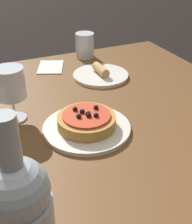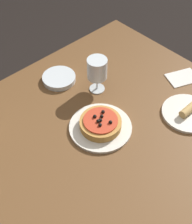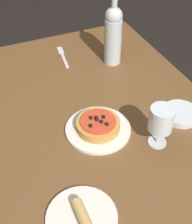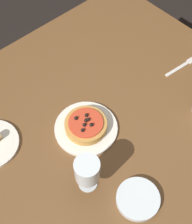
% 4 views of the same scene
% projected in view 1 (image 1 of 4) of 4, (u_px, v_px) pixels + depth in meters
% --- Properties ---
extents(dining_table, '(1.35, 1.09, 0.77)m').
position_uv_depth(dining_table, '(112.00, 166.00, 0.86)').
color(dining_table, brown).
rests_on(dining_table, ground_plane).
extents(dinner_plate, '(0.24, 0.24, 0.01)m').
position_uv_depth(dinner_plate, '(87.00, 128.00, 0.86)').
color(dinner_plate, silver).
rests_on(dinner_plate, dining_table).
extents(pizza, '(0.16, 0.16, 0.05)m').
position_uv_depth(pizza, '(87.00, 120.00, 0.85)').
color(pizza, '#BC843D').
rests_on(pizza, dinner_plate).
extents(wine_glass, '(0.08, 0.08, 0.16)m').
position_uv_depth(wine_glass, '(10.00, 85.00, 0.86)').
color(wine_glass, silver).
rests_on(wine_glass, dining_table).
extents(water_cup, '(0.08, 0.08, 0.10)m').
position_uv_depth(water_cup, '(85.00, 45.00, 1.33)').
color(water_cup, silver).
rests_on(water_cup, dining_table).
extents(side_plate, '(0.21, 0.21, 0.04)m').
position_uv_depth(side_plate, '(101.00, 74.00, 1.17)').
color(side_plate, silver).
rests_on(side_plate, dining_table).
extents(paper_napkin, '(0.16, 0.14, 0.00)m').
position_uv_depth(paper_napkin, '(52.00, 67.00, 1.25)').
color(paper_napkin, silver).
rests_on(paper_napkin, dining_table).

